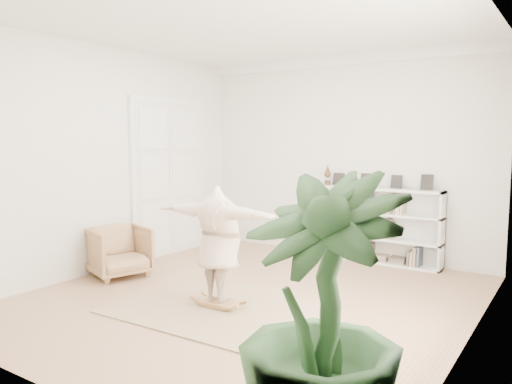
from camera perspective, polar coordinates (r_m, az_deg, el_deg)
floor at (r=6.90m, az=-0.72°, el=-11.97°), size 6.00×6.00×0.00m
room_shell at (r=9.23m, az=9.91°, el=14.60°), size 6.00×6.00×6.00m
doors at (r=9.30m, az=-10.04°, el=1.49°), size 0.09×1.78×2.92m
bookshelf at (r=8.87m, az=13.65°, el=-3.79°), size 2.20×0.35×1.64m
armchair at (r=8.10m, az=-15.39°, el=-6.55°), size 1.09×1.07×0.78m
rug at (r=6.53m, az=-4.22°, el=-12.96°), size 2.55×2.06×0.02m
rocker_board at (r=6.51m, az=-4.22°, el=-12.48°), size 0.51×0.31×0.11m
person at (r=6.30m, az=-4.28°, el=-5.61°), size 1.82×0.53×1.47m
houseplant at (r=3.40m, az=7.44°, el=-14.24°), size 1.21×1.21×1.94m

